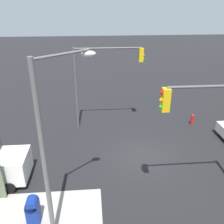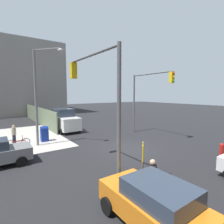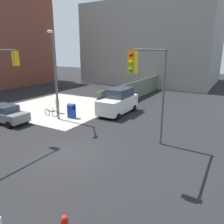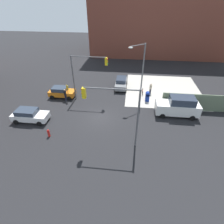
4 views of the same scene
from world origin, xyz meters
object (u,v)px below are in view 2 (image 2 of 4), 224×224
(street_lamp_corner, at_px, (39,90))
(pedestrian_waiting, at_px, (14,134))
(bicycle_leaning_on_fence, at_px, (19,143))
(traffic_signal_se_corner, at_px, (147,91))
(fire_hydrant, at_px, (222,150))
(van_white_delivery, at_px, (64,120))
(traffic_signal_nw_corner, at_px, (96,90))
(coupe_orange, at_px, (154,203))
(mailbox_blue, at_px, (44,133))
(pedestrian_crossing, at_px, (152,180))

(street_lamp_corner, height_order, pedestrian_waiting, street_lamp_corner)
(pedestrian_waiting, relative_size, bicycle_leaning_on_fence, 0.97)
(traffic_signal_se_corner, height_order, pedestrian_waiting, traffic_signal_se_corner)
(fire_hydrant, bearing_deg, pedestrian_waiting, 44.51)
(fire_hydrant, bearing_deg, van_white_delivery, 21.99)
(traffic_signal_se_corner, bearing_deg, traffic_signal_nw_corner, 119.28)
(coupe_orange, xyz_separation_m, van_white_delivery, (16.59, -2.95, 0.44))
(traffic_signal_nw_corner, bearing_deg, bicycle_leaning_on_fence, 18.28)
(traffic_signal_se_corner, relative_size, van_white_delivery, 1.20)
(bicycle_leaning_on_fence, bearing_deg, traffic_signal_nw_corner, -161.72)
(coupe_orange, bearing_deg, bicycle_leaning_on_fence, 11.23)
(traffic_signal_nw_corner, bearing_deg, mailbox_blue, 3.27)
(street_lamp_corner, distance_m, mailbox_blue, 4.18)
(mailbox_blue, relative_size, fire_hydrant, 1.52)
(fire_hydrant, bearing_deg, coupe_orange, 100.93)
(traffic_signal_nw_corner, xyz_separation_m, pedestrian_waiting, (9.36, 2.90, -3.72))
(van_white_delivery, xyz_separation_m, bicycle_leaning_on_fence, (-4.26, 5.40, -0.93))
(street_lamp_corner, xyz_separation_m, pedestrian_crossing, (-10.72, -1.76, -3.75))
(traffic_signal_se_corner, distance_m, street_lamp_corner, 10.35)
(traffic_signal_nw_corner, relative_size, traffic_signal_se_corner, 1.00)
(coupe_orange, relative_size, bicycle_leaning_on_fence, 2.20)
(van_white_delivery, height_order, pedestrian_crossing, van_white_delivery)
(bicycle_leaning_on_fence, bearing_deg, street_lamp_corner, -112.69)
(mailbox_blue, height_order, bicycle_leaning_on_fence, mailbox_blue)
(van_white_delivery, distance_m, pedestrian_waiting, 6.39)
(traffic_signal_se_corner, bearing_deg, pedestrian_crossing, 134.94)
(street_lamp_corner, relative_size, pedestrian_crossing, 4.41)
(street_lamp_corner, bearing_deg, coupe_orange, -176.00)
(street_lamp_corner, height_order, fire_hydrant, street_lamp_corner)
(street_lamp_corner, xyz_separation_m, van_white_delivery, (4.94, -3.76, -3.42))
(mailbox_blue, bearing_deg, traffic_signal_se_corner, -111.38)
(traffic_signal_nw_corner, bearing_deg, street_lamp_corner, 8.09)
(traffic_signal_nw_corner, height_order, bicycle_leaning_on_fence, traffic_signal_nw_corner)
(van_white_delivery, bearing_deg, traffic_signal_se_corner, -139.50)
(coupe_orange, bearing_deg, fire_hydrant, -79.07)
(pedestrian_crossing, bearing_deg, traffic_signal_nw_corner, -67.46)
(mailbox_blue, height_order, pedestrian_crossing, pedestrian_crossing)
(traffic_signal_nw_corner, xyz_separation_m, mailbox_blue, (8.76, 0.50, -3.85))
(pedestrian_waiting, bearing_deg, mailbox_blue, 45.52)
(pedestrian_crossing, relative_size, bicycle_leaning_on_fence, 1.04)
(coupe_orange, relative_size, pedestrian_waiting, 2.26)
(traffic_signal_se_corner, relative_size, pedestrian_crossing, 3.58)
(traffic_signal_nw_corner, relative_size, van_white_delivery, 1.20)
(van_white_delivery, relative_size, bicycle_leaning_on_fence, 3.09)
(street_lamp_corner, bearing_deg, traffic_signal_nw_corner, -171.91)
(traffic_signal_nw_corner, relative_size, bicycle_leaning_on_fence, 3.71)
(pedestrian_crossing, bearing_deg, bicycle_leaning_on_fence, -63.07)
(traffic_signal_nw_corner, relative_size, pedestrian_crossing, 3.58)
(fire_hydrant, height_order, bicycle_leaning_on_fence, bicycle_leaning_on_fence)
(van_white_delivery, height_order, pedestrian_waiting, van_white_delivery)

